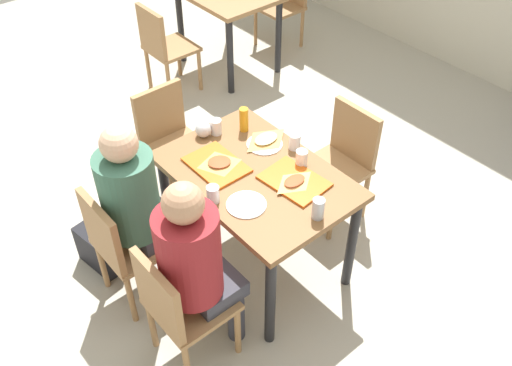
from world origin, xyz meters
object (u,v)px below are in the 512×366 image
(background_chair_near, at_px, (163,44))
(plastic_cup_a, at_px, (295,142))
(plastic_cup_c, at_px, (216,127))
(condiment_bottle, at_px, (244,120))
(soda_can, at_px, (318,209))
(person_in_red, at_px, (137,200))
(paper_plate_near_edge, at_px, (246,205))
(person_in_brown_jacket, at_px, (196,260))
(pizza_slice_a, at_px, (219,163))
(chair_near_right, at_px, (177,305))
(handbag, at_px, (100,249))
(chair_far_side, at_px, (343,157))
(paper_plate_center, at_px, (265,144))
(chair_near_left, at_px, (121,242))
(tray_red_near, at_px, (216,165))
(main_table, at_px, (256,187))
(foil_bundle, at_px, (203,129))
(pizza_slice_c, at_px, (266,139))
(plastic_cup_b, at_px, (213,194))
(plastic_cup_d, at_px, (302,158))
(tray_red_far, at_px, (294,181))
(background_table, at_px, (228,5))
(chair_left_end, at_px, (169,136))

(background_chair_near, bearing_deg, plastic_cup_a, -10.35)
(plastic_cup_c, bearing_deg, condiment_bottle, 61.15)
(soda_can, relative_size, background_chair_near, 0.15)
(person_in_red, relative_size, paper_plate_near_edge, 5.65)
(person_in_brown_jacket, distance_m, pizza_slice_a, 0.69)
(chair_near_right, distance_m, handbag, 0.98)
(pizza_slice_a, bearing_deg, chair_far_side, 78.18)
(paper_plate_center, bearing_deg, background_chair_near, 165.68)
(chair_near_left, distance_m, tray_red_near, 0.70)
(main_table, relative_size, foil_bundle, 11.31)
(person_in_brown_jacket, bearing_deg, foil_bundle, 141.36)
(pizza_slice_c, bearing_deg, plastic_cup_b, -69.05)
(chair_far_side, distance_m, pizza_slice_c, 0.64)
(chair_near_left, bearing_deg, plastic_cup_a, 76.94)
(chair_near_right, distance_m, plastic_cup_c, 1.15)
(chair_near_left, xyz_separation_m, plastic_cup_b, (0.31, 0.44, 0.33))
(plastic_cup_d, relative_size, handbag, 0.31)
(pizza_slice_a, distance_m, plastic_cup_a, 0.48)
(chair_far_side, xyz_separation_m, paper_plate_center, (-0.17, -0.56, 0.29))
(person_in_brown_jacket, relative_size, pizza_slice_c, 5.00)
(pizza_slice_a, relative_size, plastic_cup_a, 2.43)
(tray_red_far, height_order, background_table, tray_red_far)
(foil_bundle, bearing_deg, chair_near_right, -44.50)
(foil_bundle, bearing_deg, background_table, 138.16)
(main_table, xyz_separation_m, chair_left_end, (-0.95, 0.00, -0.17))
(paper_plate_center, distance_m, condiment_bottle, 0.21)
(plastic_cup_d, xyz_separation_m, soda_can, (0.37, -0.23, 0.01))
(pizza_slice_c, distance_m, plastic_cup_a, 0.19)
(pizza_slice_c, height_order, plastic_cup_d, plastic_cup_d)
(chair_near_right, bearing_deg, background_chair_near, 148.34)
(main_table, xyz_separation_m, plastic_cup_a, (-0.03, 0.33, 0.16))
(pizza_slice_c, bearing_deg, condiment_bottle, -171.12)
(chair_far_side, relative_size, tray_red_near, 2.32)
(handbag, bearing_deg, foil_bundle, 78.76)
(person_in_brown_jacket, bearing_deg, background_chair_near, 150.83)
(person_in_red, distance_m, pizza_slice_c, 0.88)
(pizza_slice_a, bearing_deg, paper_plate_center, 87.12)
(main_table, height_order, person_in_red, person_in_red)
(pizza_slice_c, height_order, handbag, pizza_slice_c)
(paper_plate_near_edge, xyz_separation_m, plastic_cup_d, (-0.06, 0.46, 0.05))
(background_table, bearing_deg, paper_plate_near_edge, -35.93)
(paper_plate_near_edge, xyz_separation_m, pizza_slice_c, (-0.36, 0.45, 0.01))
(chair_left_end, distance_m, paper_plate_center, 0.86)
(tray_red_far, distance_m, plastic_cup_a, 0.31)
(plastic_cup_b, xyz_separation_m, background_chair_near, (-2.14, 1.03, -0.33))
(person_in_red, xyz_separation_m, soda_can, (0.76, 0.65, 0.10))
(tray_red_far, bearing_deg, condiment_bottle, 170.34)
(plastic_cup_b, distance_m, handbag, 1.05)
(pizza_slice_c, distance_m, plastic_cup_d, 0.30)
(condiment_bottle, bearing_deg, background_chair_near, 164.13)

